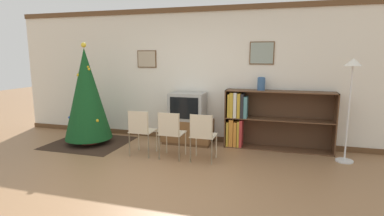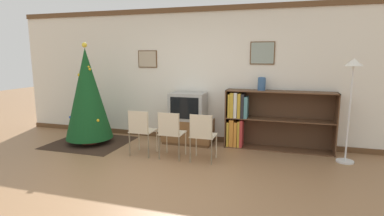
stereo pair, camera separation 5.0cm
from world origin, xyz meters
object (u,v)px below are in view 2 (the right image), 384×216
object	(u,v)px
folding_chair_right	(202,134)
vase	(262,84)
folding_chair_left	(141,130)
standing_lamp	(352,83)
folding_chair_center	(171,132)
bookshelf	(258,119)
tv_console	(188,131)
christmas_tree	(87,94)
television	(188,106)

from	to	relation	value
folding_chair_right	vase	world-z (taller)	vase
folding_chair_left	standing_lamp	xyz separation A→B (m)	(3.40, 0.68, 0.84)
folding_chair_center	bookshelf	xyz separation A→B (m)	(1.37, 1.07, 0.09)
tv_console	folding_chair_left	world-z (taller)	folding_chair_left
christmas_tree	folding_chair_center	bearing A→B (deg)	-12.32
television	folding_chair_left	xyz separation A→B (m)	(-0.56, -0.98, -0.28)
folding_chair_right	standing_lamp	xyz separation A→B (m)	(2.28, 0.68, 0.84)
folding_chair_left	vase	bearing A→B (deg)	29.34
folding_chair_right	vase	distance (m)	1.59
standing_lamp	bookshelf	bearing A→B (deg)	164.93
tv_console	christmas_tree	bearing A→B (deg)	-163.55
tv_console	bookshelf	xyz separation A→B (m)	(1.37, 0.09, 0.31)
folding_chair_left	folding_chair_center	world-z (taller)	same
christmas_tree	standing_lamp	bearing A→B (deg)	3.13
tv_console	standing_lamp	xyz separation A→B (m)	(2.84, -0.31, 1.07)
bookshelf	folding_chair_right	bearing A→B (deg)	-127.26
folding_chair_left	folding_chair_center	bearing A→B (deg)	0.00
christmas_tree	bookshelf	bearing A→B (deg)	11.26
bookshelf	christmas_tree	bearing A→B (deg)	-168.74
folding_chair_center	bookshelf	world-z (taller)	bookshelf
christmas_tree	folding_chair_left	distance (m)	1.51
folding_chair_center	standing_lamp	xyz separation A→B (m)	(2.84, 0.68, 0.84)
folding_chair_left	tv_console	bearing A→B (deg)	60.50
bookshelf	vase	bearing A→B (deg)	41.84
christmas_tree	television	world-z (taller)	christmas_tree
folding_chair_right	standing_lamp	distance (m)	2.52
folding_chair_left	folding_chair_right	bearing A→B (deg)	0.00
christmas_tree	folding_chair_center	distance (m)	2.03
television	standing_lamp	bearing A→B (deg)	-6.10
christmas_tree	vase	xyz separation A→B (m)	(3.32, 0.69, 0.24)
bookshelf	standing_lamp	size ratio (longest dim) A/B	1.16
folding_chair_left	standing_lamp	world-z (taller)	standing_lamp
folding_chair_center	christmas_tree	bearing A→B (deg)	167.68
television	folding_chair_left	world-z (taller)	television
vase	standing_lamp	world-z (taller)	standing_lamp
folding_chair_left	standing_lamp	size ratio (longest dim) A/B	0.48
christmas_tree	tv_console	size ratio (longest dim) A/B	2.02
television	bookshelf	distance (m)	1.39
christmas_tree	tv_console	distance (m)	2.13
folding_chair_right	television	bearing A→B (deg)	119.56
folding_chair_left	television	bearing A→B (deg)	60.44
folding_chair_center	vase	bearing A→B (deg)	38.11
tv_console	folding_chair_center	world-z (taller)	folding_chair_center
tv_console	vase	xyz separation A→B (m)	(1.41, 0.12, 0.99)
bookshelf	standing_lamp	distance (m)	1.70
bookshelf	vase	size ratio (longest dim) A/B	8.05
folding_chair_right	standing_lamp	bearing A→B (deg)	16.53
folding_chair_right	christmas_tree	bearing A→B (deg)	170.40
folding_chair_center	tv_console	bearing A→B (deg)	90.00
tv_console	folding_chair_left	size ratio (longest dim) A/B	1.20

